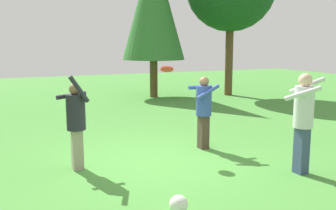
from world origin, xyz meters
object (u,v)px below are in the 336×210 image
(person_catcher, at_px, (204,107))
(person_thrower, at_px, (76,119))
(ball_white, at_px, (179,204))
(frisbee, at_px, (167,69))
(tree_right, at_px, (153,3))
(person_bystander, at_px, (303,114))

(person_catcher, bearing_deg, person_thrower, 9.59)
(person_thrower, bearing_deg, ball_white, -79.47)
(person_thrower, xyz_separation_m, person_catcher, (2.79, 0.26, -0.01))
(frisbee, distance_m, ball_white, 3.37)
(frisbee, height_order, ball_white, frisbee)
(ball_white, relative_size, tree_right, 0.04)
(ball_white, height_order, tree_right, tree_right)
(person_thrower, height_order, tree_right, tree_right)
(person_thrower, height_order, person_bystander, person_bystander)
(person_thrower, bearing_deg, tree_right, 49.73)
(frisbee, relative_size, ball_white, 1.36)
(person_catcher, relative_size, person_bystander, 0.89)
(person_catcher, height_order, ball_white, person_catcher)
(person_thrower, relative_size, frisbee, 4.96)
(frisbee, distance_m, tree_right, 8.52)
(person_thrower, relative_size, ball_white, 6.73)
(person_thrower, relative_size, tree_right, 0.28)
(person_catcher, bearing_deg, person_bystander, 114.61)
(tree_right, bearing_deg, person_bystander, -97.05)
(person_thrower, height_order, person_catcher, person_thrower)
(frisbee, xyz_separation_m, ball_white, (-1.06, -2.75, -1.63))
(person_catcher, distance_m, frisbee, 1.19)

